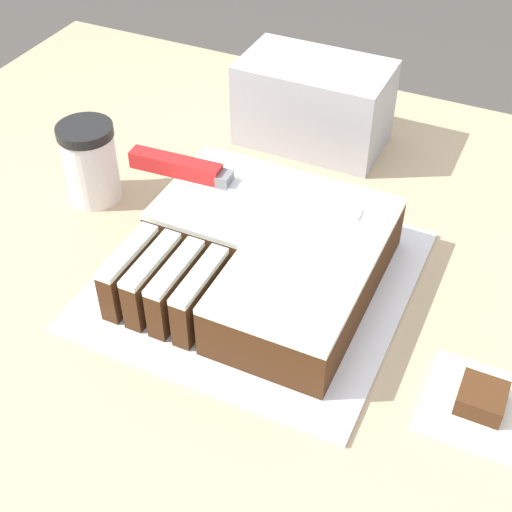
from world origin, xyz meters
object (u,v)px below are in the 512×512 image
object	(u,v)px
cake_board	(256,279)
storage_box	(314,103)
cake	(263,254)
coffee_cup	(90,162)
brownie	(482,398)
knife	(196,172)

from	to	relation	value
cake_board	storage_box	distance (m)	0.33
cake	coffee_cup	size ratio (longest dim) A/B	2.47
cake_board	cake	bearing A→B (deg)	46.00
cake_board	brownie	bearing A→B (deg)	-14.60
cake_board	brownie	xyz separation A→B (m)	(0.28, -0.07, 0.01)
cake	knife	bearing A→B (deg)	153.18
storage_box	cake	bearing A→B (deg)	-78.83
cake	cake_board	bearing A→B (deg)	-134.00
cake_board	knife	distance (m)	0.15
coffee_cup	brownie	size ratio (longest dim) A/B	2.42
cake_board	knife	world-z (taller)	knife
cake_board	storage_box	xyz separation A→B (m)	(-0.06, 0.32, 0.06)
cake	knife	xyz separation A→B (m)	(-0.12, 0.06, 0.04)
knife	coffee_cup	bearing A→B (deg)	178.41
knife	coffee_cup	distance (m)	0.16
knife	brownie	distance (m)	0.42
cake_board	brownie	distance (m)	0.29
knife	coffee_cup	size ratio (longest dim) A/B	2.70
cake	coffee_cup	distance (m)	0.28
brownie	storage_box	xyz separation A→B (m)	(-0.34, 0.39, 0.05)
cake_board	brownie	size ratio (longest dim) A/B	7.67
brownie	cake	bearing A→B (deg)	163.88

